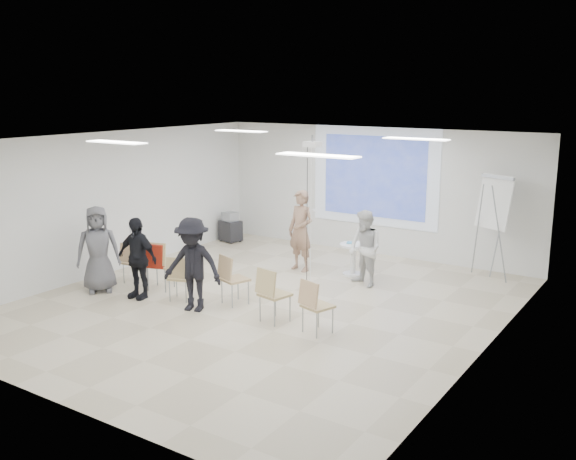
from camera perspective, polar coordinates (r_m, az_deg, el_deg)
The scene contains 30 objects.
floor at distance 11.84m, azimuth -2.14°, elevation -6.86°, with size 8.00×9.00×0.10m, color beige.
ceiling at distance 11.20m, azimuth -2.27°, elevation 8.28°, with size 8.00×9.00×0.10m, color white.
wall_back at distance 15.29m, azimuth 7.75°, elevation 3.46°, with size 8.00×0.10×3.00m, color silver.
wall_left at distance 14.12m, azimuth -15.72°, elevation 2.35°, with size 0.10×9.00×3.00m, color silver.
wall_right at distance 9.71m, azimuth 17.68°, elevation -2.25°, with size 0.10×9.00×3.00m, color silver.
projection_halo at distance 15.19m, azimuth 7.68°, elevation 4.73°, with size 3.20×0.01×2.30m, color silver.
projection_image at distance 15.17m, azimuth 7.65°, elevation 4.72°, with size 2.60×0.01×1.90m, color #3349AE.
pedestal_table at distance 13.58m, azimuth 5.79°, elevation -2.43°, with size 0.74×0.74×0.70m.
player_left at distance 13.76m, azimuth 1.15°, elevation 0.42°, with size 0.72×0.49×1.99m, color #9E7861.
player_right at distance 12.77m, azimuth 6.86°, elevation -1.30°, with size 0.82×0.65×1.69m, color silver.
controller_left at distance 13.81m, azimuth 2.34°, elevation 1.79°, with size 0.04×0.13×0.04m, color white.
controller_right at distance 13.00m, azimuth 6.68°, elevation 0.29°, with size 0.04×0.12×0.04m, color white.
chair_far_left at distance 13.30m, azimuth -13.70°, elevation -2.56°, with size 0.44×0.46×0.85m.
chair_left_mid at distance 12.72m, azimuth -11.46°, elevation -2.76°, with size 0.58×0.61×0.98m.
chair_left_inner at distance 12.03m, azimuth -9.65°, elevation -3.94°, with size 0.52×0.54×0.86m.
chair_center at distance 11.69m, azimuth -5.08°, elevation -4.06°, with size 0.57×0.59×0.93m.
chair_right_inner at distance 10.76m, azimuth -1.49°, elevation -5.42°, with size 0.53×0.56×0.95m.
chair_right_far at distance 10.29m, azimuth 2.34°, elevation -6.44°, with size 0.54×0.56×0.90m.
red_jacket at distance 12.60m, azimuth -12.00°, elevation -2.27°, with size 0.48×0.11×0.46m, color #A72514.
laptop at distance 12.12m, azimuth -9.45°, elevation -4.03°, with size 0.31×0.23×0.02m, color black.
audience_left at distance 12.28m, azimuth -13.29°, elevation -1.92°, with size 1.03×0.62×1.77m, color black.
audience_mid at distance 11.38m, azimuth -8.50°, elevation -2.52°, with size 1.23×0.67×1.91m, color black.
audience_outer at distance 12.85m, azimuth -16.56°, elevation -1.22°, with size 0.92×0.61×1.89m, color slate.
flipchart_easel at distance 13.70m, azimuth 17.88°, elevation 2.27°, with size 0.86×0.69×2.15m.
av_cart at distance 16.57m, azimuth -5.14°, elevation 0.18°, with size 0.59×0.51×0.77m.
ceiling_projector at distance 12.42m, azimuth 2.15°, elevation 7.02°, with size 0.30×0.25×3.00m.
fluor_panel_nw at distance 14.00m, azimuth -4.20°, elevation 8.77°, with size 1.20×0.30×0.02m, color white.
fluor_panel_ne at distance 12.00m, azimuth 11.31°, elevation 7.94°, with size 1.20×0.30×0.02m, color white.
fluor_panel_sw at distance 11.43m, azimuth -15.01°, elevation 7.55°, with size 1.20×0.30×0.02m, color white.
fluor_panel_se at distance 8.87m, azimuth 2.66°, elevation 6.64°, with size 1.20×0.30×0.02m, color white.
Camera 1 is at (6.49, -9.09, 3.87)m, focal length 40.00 mm.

